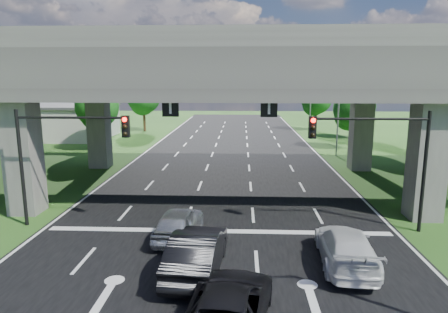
# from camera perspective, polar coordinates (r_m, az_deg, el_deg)

# --- Properties ---
(ground) EXTENTS (160.00, 160.00, 0.00)m
(ground) POSITION_cam_1_polar(r_m,az_deg,el_deg) (17.00, -1.58, -15.04)
(ground) COLOR #244B18
(ground) RESTS_ON ground
(road) EXTENTS (18.00, 120.00, 0.03)m
(road) POSITION_cam_1_polar(r_m,az_deg,el_deg) (26.33, -0.02, -5.43)
(road) COLOR black
(road) RESTS_ON ground
(overpass) EXTENTS (80.00, 15.00, 10.00)m
(overpass) POSITION_cam_1_polar(r_m,az_deg,el_deg) (27.26, 0.18, 11.96)
(overpass) COLOR #33312F
(overpass) RESTS_ON ground
(warehouse) EXTENTS (20.00, 10.00, 4.00)m
(warehouse) POSITION_cam_1_polar(r_m,az_deg,el_deg) (57.35, -25.78, 4.44)
(warehouse) COLOR #9E9E99
(warehouse) RESTS_ON ground
(signal_right) EXTENTS (5.76, 0.54, 6.00)m
(signal_right) POSITION_cam_1_polar(r_m,az_deg,el_deg) (20.57, 21.50, 1.07)
(signal_right) COLOR black
(signal_right) RESTS_ON ground
(signal_left) EXTENTS (5.76, 0.54, 6.00)m
(signal_left) POSITION_cam_1_polar(r_m,az_deg,el_deg) (21.42, -22.21, 1.38)
(signal_left) COLOR black
(signal_left) RESTS_ON ground
(streetlight_far) EXTENTS (3.38, 0.25, 10.00)m
(streetlight_far) POSITION_cam_1_polar(r_m,az_deg,el_deg) (40.28, 15.58, 8.30)
(streetlight_far) COLOR gray
(streetlight_far) RESTS_ON ground
(streetlight_beyond) EXTENTS (3.38, 0.25, 10.00)m
(streetlight_beyond) POSITION_cam_1_polar(r_m,az_deg,el_deg) (55.98, 11.92, 9.11)
(streetlight_beyond) COLOR gray
(streetlight_beyond) RESTS_ON ground
(tree_left_near) EXTENTS (4.50, 4.50, 7.80)m
(tree_left_near) POSITION_cam_1_polar(r_m,az_deg,el_deg) (43.99, -17.65, 7.04)
(tree_left_near) COLOR black
(tree_left_near) RESTS_ON ground
(tree_left_mid) EXTENTS (3.91, 3.90, 6.76)m
(tree_left_mid) POSITION_cam_1_polar(r_m,az_deg,el_deg) (52.56, -17.71, 6.90)
(tree_left_mid) COLOR black
(tree_left_mid) RESTS_ON ground
(tree_left_far) EXTENTS (4.80, 4.80, 8.32)m
(tree_left_far) POSITION_cam_1_polar(r_m,az_deg,el_deg) (58.99, -11.39, 8.53)
(tree_left_far) COLOR black
(tree_left_far) RESTS_ON ground
(tree_right_near) EXTENTS (4.20, 4.20, 7.28)m
(tree_right_near) POSITION_cam_1_polar(r_m,az_deg,el_deg) (44.94, 18.05, 6.68)
(tree_right_near) COLOR black
(tree_right_near) RESTS_ON ground
(tree_right_mid) EXTENTS (3.91, 3.90, 6.76)m
(tree_right_mid) POSITION_cam_1_polar(r_m,az_deg,el_deg) (53.46, 18.89, 6.89)
(tree_right_mid) COLOR black
(tree_right_mid) RESTS_ON ground
(tree_right_far) EXTENTS (4.50, 4.50, 7.80)m
(tree_right_far) POSITION_cam_1_polar(r_m,az_deg,el_deg) (60.29, 13.12, 8.20)
(tree_right_far) COLOR black
(tree_right_far) RESTS_ON ground
(car_silver) EXTENTS (2.19, 4.50, 1.48)m
(car_silver) POSITION_cam_1_polar(r_m,az_deg,el_deg) (19.28, -6.45, -9.39)
(car_silver) COLOR #B1B4B9
(car_silver) RESTS_ON road
(car_dark) EXTENTS (2.19, 5.26, 1.69)m
(car_dark) POSITION_cam_1_polar(r_m,az_deg,el_deg) (15.95, -3.85, -13.40)
(car_dark) COLOR black
(car_dark) RESTS_ON road
(car_white) EXTENTS (2.44, 5.25, 1.48)m
(car_white) POSITION_cam_1_polar(r_m,az_deg,el_deg) (17.31, 17.01, -12.24)
(car_white) COLOR silver
(car_white) RESTS_ON road
(car_trailing) EXTENTS (3.10, 5.59, 1.48)m
(car_trailing) POSITION_cam_1_polar(r_m,az_deg,el_deg) (12.72, 0.53, -20.74)
(car_trailing) COLOR black
(car_trailing) RESTS_ON road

